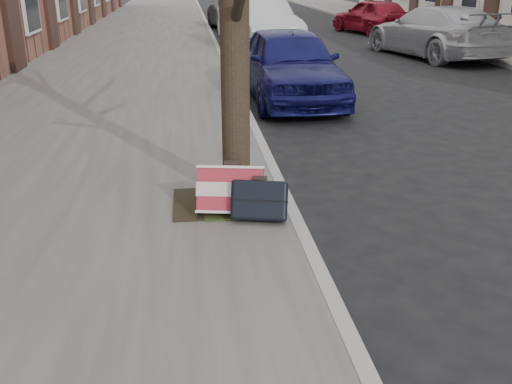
{
  "coord_description": "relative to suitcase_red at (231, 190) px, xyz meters",
  "views": [
    {
      "loc": [
        -2.23,
        -4.17,
        2.35
      ],
      "look_at": [
        -1.63,
        0.8,
        0.38
      ],
      "focal_mm": 40.0,
      "sensor_mm": 36.0,
      "label": 1
    }
  ],
  "objects": [
    {
      "name": "dirt_patch",
      "position": [
        -0.14,
        0.28,
        -0.23
      ],
      "size": [
        0.85,
        0.85,
        0.02
      ],
      "primitive_type": "cube",
      "color": "black",
      "rests_on": "near_sidewalk"
    },
    {
      "name": "car_near_back",
      "position": [
        1.95,
        18.71,
        0.29
      ],
      "size": [
        2.76,
        4.97,
        1.31
      ],
      "primitive_type": "imported",
      "rotation": [
        0.0,
        0.0,
        0.13
      ],
      "color": "#37373B",
      "rests_on": "ground"
    },
    {
      "name": "ground",
      "position": [
        1.86,
        -0.92,
        -0.36
      ],
      "size": [
        120.0,
        120.0,
        0.0
      ],
      "primitive_type": "plane",
      "color": "black",
      "rests_on": "ground"
    },
    {
      "name": "car_far_back",
      "position": [
        6.78,
        16.96,
        0.3
      ],
      "size": [
        2.54,
        4.15,
        1.32
      ],
      "primitive_type": "imported",
      "rotation": [
        0.0,
        0.0,
        3.41
      ],
      "color": "maroon",
      "rests_on": "ground"
    },
    {
      "name": "car_near_front",
      "position": [
        1.55,
        5.54,
        0.32
      ],
      "size": [
        1.74,
        4.06,
        1.37
      ],
      "primitive_type": "imported",
      "rotation": [
        0.0,
        0.0,
        0.03
      ],
      "color": "#0F104B",
      "rests_on": "ground"
    },
    {
      "name": "car_near_mid",
      "position": [
        1.89,
        12.99,
        0.41
      ],
      "size": [
        2.31,
        4.88,
        1.54
      ],
      "primitive_type": "imported",
      "rotation": [
        0.0,
        0.0,
        0.15
      ],
      "color": "#B9BBC1",
      "rests_on": "ground"
    },
    {
      "name": "near_sidewalk",
      "position": [
        -1.84,
        14.08,
        -0.3
      ],
      "size": [
        5.0,
        70.0,
        0.12
      ],
      "primitive_type": "cube",
      "color": "slate",
      "rests_on": "ground"
    },
    {
      "name": "car_far_front",
      "position": [
        6.6,
        10.7,
        0.34
      ],
      "size": [
        2.93,
        5.17,
        1.41
      ],
      "primitive_type": "imported",
      "rotation": [
        0.0,
        0.0,
        3.35
      ],
      "color": "#AAACB1",
      "rests_on": "ground"
    },
    {
      "name": "suitcase_red",
      "position": [
        0.0,
        0.0,
        0.0
      ],
      "size": [
        0.68,
        0.45,
        0.48
      ],
      "primitive_type": "cube",
      "rotation": [
        -0.42,
        0.0,
        -0.17
      ],
      "color": "maroon",
      "rests_on": "near_sidewalk"
    },
    {
      "name": "suitcase_navy",
      "position": [
        0.26,
        -0.18,
        -0.04
      ],
      "size": [
        0.58,
        0.42,
        0.41
      ],
      "primitive_type": "cube",
      "rotation": [
        -0.42,
        0.0,
        -0.23
      ],
      "color": "black",
      "rests_on": "near_sidewalk"
    },
    {
      "name": "far_sidewalk",
      "position": [
        9.66,
        14.08,
        -0.3
      ],
      "size": [
        4.0,
        70.0,
        0.12
      ],
      "primitive_type": "cube",
      "color": "gray",
      "rests_on": "ground"
    }
  ]
}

